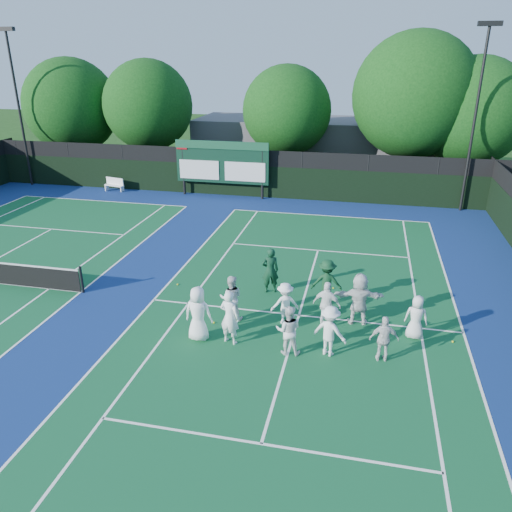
# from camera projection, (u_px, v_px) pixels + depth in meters

# --- Properties ---
(ground) EXTENTS (120.00, 120.00, 0.00)m
(ground) POSITION_uv_depth(u_px,v_px,m) (295.00, 330.00, 16.69)
(ground) COLOR #173C10
(ground) RESTS_ON ground
(court_apron) EXTENTS (34.00, 32.00, 0.01)m
(court_apron) POSITION_uv_depth(u_px,v_px,m) (141.00, 299.00, 18.80)
(court_apron) COLOR navy
(court_apron) RESTS_ON ground
(near_court) EXTENTS (11.05, 23.85, 0.01)m
(near_court) POSITION_uv_depth(u_px,v_px,m) (299.00, 315.00, 17.59)
(near_court) COLOR #11532B
(near_court) RESTS_ON ground
(back_fence) EXTENTS (34.00, 0.08, 3.00)m
(back_fence) POSITION_uv_depth(u_px,v_px,m) (239.00, 175.00, 31.84)
(back_fence) COLOR black
(back_fence) RESTS_ON ground
(scoreboard) EXTENTS (6.00, 0.21, 3.55)m
(scoreboard) POSITION_uv_depth(u_px,v_px,m) (222.00, 163.00, 31.36)
(scoreboard) COLOR black
(scoreboard) RESTS_ON ground
(clubhouse) EXTENTS (18.00, 6.00, 4.00)m
(clubhouse) POSITION_uv_depth(u_px,v_px,m) (316.00, 146.00, 38.02)
(clubhouse) COLOR #555459
(clubhouse) RESTS_ON ground
(light_pole_left) EXTENTS (1.20, 0.30, 10.12)m
(light_pole_left) POSITION_uv_depth(u_px,v_px,m) (16.00, 91.00, 32.73)
(light_pole_left) COLOR black
(light_pole_left) RESTS_ON ground
(light_pole_right) EXTENTS (1.20, 0.30, 10.12)m
(light_pole_right) POSITION_uv_depth(u_px,v_px,m) (478.00, 99.00, 26.99)
(light_pole_right) COLOR black
(light_pole_right) RESTS_ON ground
(bench) EXTENTS (1.45, 0.70, 0.89)m
(bench) POSITION_uv_depth(u_px,v_px,m) (115.00, 184.00, 33.30)
(bench) COLOR white
(bench) RESTS_ON ground
(tree_a) EXTENTS (6.77, 6.77, 8.40)m
(tree_a) POSITION_uv_depth(u_px,v_px,m) (74.00, 108.00, 36.45)
(tree_a) COLOR black
(tree_a) RESTS_ON ground
(tree_b) EXTENTS (6.25, 6.25, 8.31)m
(tree_b) POSITION_uv_depth(u_px,v_px,m) (151.00, 108.00, 35.17)
(tree_b) COLOR black
(tree_b) RESTS_ON ground
(tree_c) EXTENTS (5.89, 5.89, 7.99)m
(tree_c) POSITION_uv_depth(u_px,v_px,m) (289.00, 113.00, 33.22)
(tree_c) COLOR black
(tree_c) RESTS_ON ground
(tree_d) EXTENTS (7.76, 7.76, 10.01)m
(tree_d) POSITION_uv_depth(u_px,v_px,m) (417.00, 99.00, 31.20)
(tree_d) COLOR black
(tree_d) RESTS_ON ground
(tree_e) EXTENTS (6.70, 6.70, 8.57)m
(tree_e) POSITION_uv_depth(u_px,v_px,m) (475.00, 115.00, 30.82)
(tree_e) COLOR black
(tree_e) RESTS_ON ground
(tennis_ball_0) EXTENTS (0.07, 0.07, 0.07)m
(tennis_ball_0) POSITION_uv_depth(u_px,v_px,m) (214.00, 323.00, 17.06)
(tennis_ball_0) COLOR yellow
(tennis_ball_0) RESTS_ON ground
(tennis_ball_2) EXTENTS (0.07, 0.07, 0.07)m
(tennis_ball_2) POSITION_uv_depth(u_px,v_px,m) (453.00, 342.00, 15.94)
(tennis_ball_2) COLOR yellow
(tennis_ball_2) RESTS_ON ground
(tennis_ball_3) EXTENTS (0.07, 0.07, 0.07)m
(tennis_ball_3) POSITION_uv_depth(u_px,v_px,m) (178.00, 284.00, 19.88)
(tennis_ball_3) COLOR yellow
(tennis_ball_3) RESTS_ON ground
(tennis_ball_4) EXTENTS (0.07, 0.07, 0.07)m
(tennis_ball_4) POSITION_uv_depth(u_px,v_px,m) (333.00, 288.00, 19.57)
(tennis_ball_4) COLOR yellow
(tennis_ball_4) RESTS_ON ground
(tennis_ball_5) EXTENTS (0.07, 0.07, 0.07)m
(tennis_ball_5) POSITION_uv_depth(u_px,v_px,m) (357.00, 311.00, 17.83)
(tennis_ball_5) COLOR yellow
(tennis_ball_5) RESTS_ON ground
(player_front_0) EXTENTS (0.90, 0.59, 1.84)m
(player_front_0) POSITION_uv_depth(u_px,v_px,m) (198.00, 314.00, 15.83)
(player_front_0) COLOR white
(player_front_0) RESTS_ON ground
(player_front_1) EXTENTS (0.76, 0.60, 1.82)m
(player_front_1) POSITION_uv_depth(u_px,v_px,m) (230.00, 317.00, 15.63)
(player_front_1) COLOR white
(player_front_1) RESTS_ON ground
(player_front_2) EXTENTS (0.83, 0.67, 1.60)m
(player_front_2) POSITION_uv_depth(u_px,v_px,m) (288.00, 330.00, 15.11)
(player_front_2) COLOR silver
(player_front_2) RESTS_ON ground
(player_front_3) EXTENTS (1.21, 0.94, 1.64)m
(player_front_3) POSITION_uv_depth(u_px,v_px,m) (330.00, 331.00, 15.03)
(player_front_3) COLOR white
(player_front_3) RESTS_ON ground
(player_front_4) EXTENTS (0.90, 0.46, 1.48)m
(player_front_4) POSITION_uv_depth(u_px,v_px,m) (384.00, 339.00, 14.76)
(player_front_4) COLOR silver
(player_front_4) RESTS_ON ground
(player_back_0) EXTENTS (0.89, 0.75, 1.63)m
(player_back_0) POSITION_uv_depth(u_px,v_px,m) (231.00, 298.00, 17.07)
(player_back_0) COLOR silver
(player_back_0) RESTS_ON ground
(player_back_1) EXTENTS (1.11, 0.88, 1.50)m
(player_back_1) POSITION_uv_depth(u_px,v_px,m) (285.00, 304.00, 16.82)
(player_back_1) COLOR white
(player_back_1) RESTS_ON ground
(player_back_2) EXTENTS (1.03, 0.61, 1.64)m
(player_back_2) POSITION_uv_depth(u_px,v_px,m) (327.00, 305.00, 16.60)
(player_back_2) COLOR white
(player_back_2) RESTS_ON ground
(player_back_3) EXTENTS (1.76, 0.75, 1.84)m
(player_back_3) POSITION_uv_depth(u_px,v_px,m) (359.00, 299.00, 16.78)
(player_back_3) COLOR silver
(player_back_3) RESTS_ON ground
(player_back_4) EXTENTS (0.79, 0.57, 1.49)m
(player_back_4) POSITION_uv_depth(u_px,v_px,m) (416.00, 317.00, 15.97)
(player_back_4) COLOR silver
(player_back_4) RESTS_ON ground
(coach_left) EXTENTS (0.77, 0.63, 1.81)m
(coach_left) POSITION_uv_depth(u_px,v_px,m) (270.00, 270.00, 19.01)
(coach_left) COLOR #0E351F
(coach_left) RESTS_ON ground
(coach_right) EXTENTS (1.17, 0.73, 1.74)m
(coach_right) POSITION_uv_depth(u_px,v_px,m) (327.00, 282.00, 18.10)
(coach_right) COLOR #103A1E
(coach_right) RESTS_ON ground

